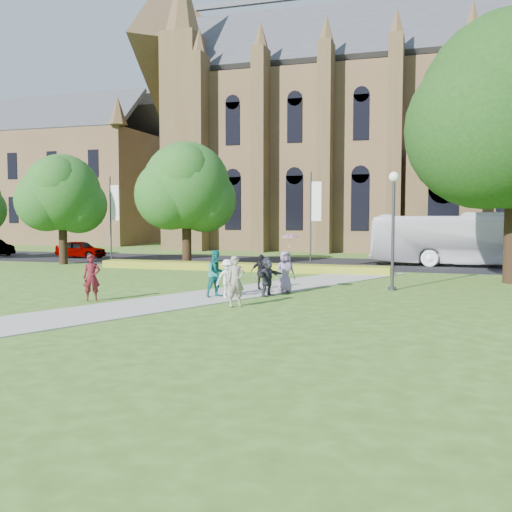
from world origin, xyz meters
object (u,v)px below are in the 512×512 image
(streetlamp, at_px, (393,216))
(tour_coach, at_px, (469,239))
(car_0, at_px, (81,249))
(pedestrian_0, at_px, (92,277))

(streetlamp, relative_size, tour_coach, 0.41)
(streetlamp, relative_size, car_0, 1.31)
(tour_coach, relative_size, pedestrian_0, 7.06)
(streetlamp, bearing_deg, pedestrian_0, -147.59)
(tour_coach, height_order, pedestrian_0, tour_coach)
(tour_coach, xyz_separation_m, pedestrian_0, (-14.81, -20.81, -0.84))
(streetlamp, height_order, tour_coach, streetlamp)
(car_0, relative_size, pedestrian_0, 2.23)
(streetlamp, bearing_deg, car_0, 152.64)
(tour_coach, bearing_deg, streetlamp, 163.41)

